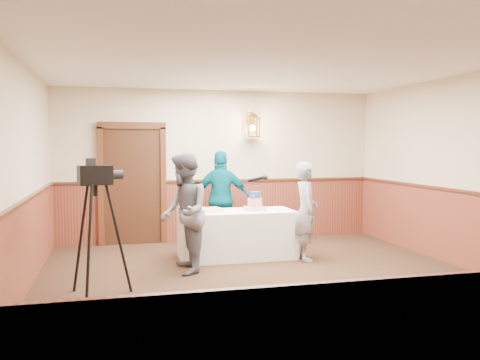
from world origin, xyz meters
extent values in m
plane|color=black|center=(0.00, 0.00, 0.00)|extent=(7.00, 7.00, 0.00)
cube|color=beige|center=(0.00, 3.50, 1.40)|extent=(6.00, 0.02, 2.80)
cube|color=beige|center=(-3.00, 0.00, 1.40)|extent=(0.02, 7.00, 2.80)
cube|color=white|center=(0.00, 0.00, 2.80)|extent=(6.00, 7.00, 0.02)
cube|color=#5C271A|center=(0.00, 3.48, 0.55)|extent=(5.98, 0.04, 1.10)
cube|color=#5C271A|center=(-2.98, 0.00, 0.55)|extent=(0.04, 6.98, 1.10)
cube|color=#4A2513|center=(0.00, 3.46, 1.12)|extent=(5.98, 0.07, 0.04)
cube|color=#331A0E|center=(-1.60, 3.45, 1.05)|extent=(1.00, 0.06, 2.10)
cube|color=white|center=(-0.05, 1.90, 0.38)|extent=(1.80, 0.80, 0.75)
cube|color=beige|center=(0.24, 1.89, 0.78)|extent=(0.31, 0.31, 0.06)
cylinder|color=red|center=(0.24, 1.89, 0.87)|extent=(0.23, 0.23, 0.13)
cylinder|color=navy|center=(0.24, 1.89, 1.00)|extent=(0.16, 0.16, 0.11)
cube|color=#EAF190|center=(-0.49, 1.84, 0.78)|extent=(0.38, 0.33, 0.07)
cube|color=#B6DB9B|center=(-0.77, 1.99, 0.79)|extent=(0.40, 0.36, 0.08)
imported|color=#585A62|center=(-0.98, 1.17, 0.84)|extent=(0.67, 0.84, 1.68)
cylinder|color=black|center=(0.01, 1.01, 1.31)|extent=(0.23, 0.09, 0.09)
sphere|color=black|center=(0.13, 0.98, 1.33)|extent=(0.08, 0.08, 0.08)
imported|color=gray|center=(0.95, 1.50, 0.76)|extent=(0.45, 0.61, 1.53)
imported|color=#015361|center=(-0.10, 2.83, 0.84)|extent=(1.05, 0.59, 1.69)
cube|color=black|center=(-2.14, 0.30, 1.44)|extent=(0.42, 0.30, 0.23)
cylinder|color=black|center=(-1.90, 0.36, 1.44)|extent=(0.17, 0.15, 0.11)
camera|label=1|loc=(-1.93, -5.82, 1.79)|focal=38.00mm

